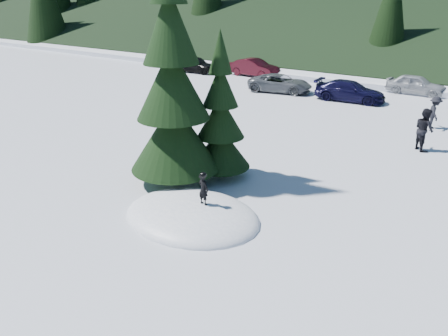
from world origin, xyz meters
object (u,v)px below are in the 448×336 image
Objects in this scene: spruce_tall at (173,92)px; car_0 at (195,64)px; spruce_short at (221,122)px; adult_0 at (424,129)px; car_4 at (416,84)px; car_3 at (350,91)px; car_2 at (280,83)px; child_skier at (203,189)px; car_1 at (254,68)px; adult_2 at (434,113)px.

car_0 is at bearing 127.02° from spruce_tall.
spruce_short is 9.40m from adult_0.
spruce_tall is 21.11m from car_4.
spruce_tall is 1.60× the size of spruce_short.
adult_0 is 0.42× the size of car_3.
car_3 is at bearing 147.41° from car_4.
car_0 reaches higher than car_3.
spruce_tall reaches higher than car_0.
spruce_short is at bearing 172.87° from car_4.
car_4 is (7.87, 4.72, 0.05)m from car_2.
child_skier is at bearing -144.84° from car_0.
car_1 reaches higher than car_3.
spruce_short is 2.87× the size of adult_0.
adult_0 reaches higher than car_1.
car_3 is at bearing 91.59° from spruce_short.
spruce_short is at bearing 177.16° from car_3.
child_skier is at bearing -170.63° from car_2.
car_0 is 14.95m from car_3.
adult_0 is 19.12m from car_1.
adult_0 is 0.43× the size of car_2.
spruce_short is 23.05m from car_0.
car_2 is 1.13× the size of car_4.
adult_2 is (5.23, 11.31, -1.28)m from spruce_short.
spruce_tall is 23.61m from car_0.
car_4 is (2.95, 4.55, 0.02)m from car_3.
child_skier is at bearing 115.77° from adult_0.
car_4 is (17.67, 1.91, -0.03)m from car_0.
adult_0 reaches higher than child_skier.
spruce_short is at bearing -58.11° from child_skier.
adult_0 is 12.11m from car_4.
spruce_short reaches higher than car_4.
adult_2 is at bearing -160.90° from car_4.
child_skier is at bearing -63.27° from spruce_short.
adult_2 is at bearing 63.90° from spruce_tall.
adult_2 is (3.71, 14.33, -0.15)m from child_skier.
adult_2 is at bearing -38.75° from adult_0.
spruce_short reaches higher than child_skier.
child_skier is 24.56m from car_1.
adult_2 is at bearing -110.61° from car_0.
car_1 is at bearing 114.05° from spruce_tall.
child_skier reaches higher than car_1.
child_skier is 0.25× the size of car_4.
car_1 is at bearing 42.40° from adult_2.
car_3 reaches higher than car_2.
spruce_tall is 2.11m from spruce_short.
spruce_short is 14.77m from car_3.
car_2 is 9.18m from car_4.
car_0 is 1.05× the size of car_4.
car_4 is at bearing 82.47° from spruce_short.
adult_2 reaches higher than car_1.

